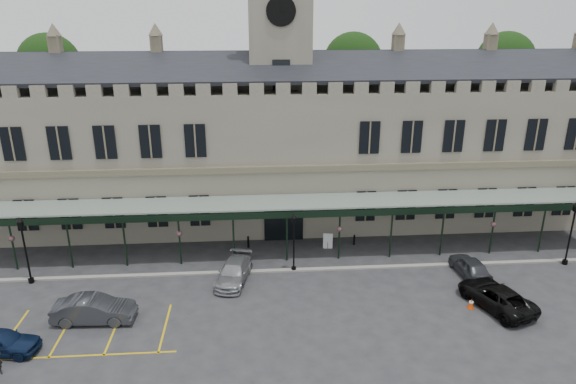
{
  "coord_description": "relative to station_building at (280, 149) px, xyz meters",
  "views": [
    {
      "loc": [
        -2.47,
        -27.91,
        18.31
      ],
      "look_at": [
        0.0,
        6.0,
        6.0
      ],
      "focal_mm": 32.0,
      "sensor_mm": 36.0,
      "label": 1
    }
  ],
  "objects": [
    {
      "name": "ground",
      "position": [
        0.0,
        -15.91,
        -6.47
      ],
      "size": [
        140.0,
        140.0,
        0.0
      ],
      "primitive_type": "plane",
      "color": "#2B2B2D"
    },
    {
      "name": "station_building",
      "position": [
        0.0,
        0.0,
        0.0
      ],
      "size": [
        60.0,
        10.36,
        17.3
      ],
      "color": "slate",
      "rests_on": "ground"
    },
    {
      "name": "clock_tower",
      "position": [
        0.0,
        0.09,
        6.64
      ],
      "size": [
        5.6,
        5.6,
        24.8
      ],
      "color": "slate",
      "rests_on": "ground"
    },
    {
      "name": "canopy",
      "position": [
        0.0,
        -8.45,
        -4.06
      ],
      "size": [
        50.0,
        4.1,
        4.3
      ],
      "color": "#8C9E93",
      "rests_on": "ground"
    },
    {
      "name": "kerb",
      "position": [
        0.0,
        -10.41,
        -6.41
      ],
      "size": [
        60.0,
        0.4,
        0.12
      ],
      "primitive_type": "cube",
      "color": "gray",
      "rests_on": "ground"
    },
    {
      "name": "parking_markings",
      "position": [
        -14.0,
        -17.41,
        -6.47
      ],
      "size": [
        16.0,
        6.0,
        0.01
      ],
      "primitive_type": null,
      "color": "gold",
      "rests_on": "ground"
    },
    {
      "name": "tree_behind_left",
      "position": [
        -22.0,
        9.09,
        6.35
      ],
      "size": [
        6.0,
        6.0,
        16.0
      ],
      "color": "#332314",
      "rests_on": "ground"
    },
    {
      "name": "tree_behind_mid",
      "position": [
        8.0,
        9.09,
        6.35
      ],
      "size": [
        6.0,
        6.0,
        16.0
      ],
      "color": "#332314",
      "rests_on": "ground"
    },
    {
      "name": "tree_behind_right",
      "position": [
        24.0,
        9.09,
        6.35
      ],
      "size": [
        6.0,
        6.0,
        16.0
      ],
      "color": "#332314",
      "rests_on": "ground"
    },
    {
      "name": "lamp_post_left",
      "position": [
        -18.2,
        -10.78,
        -3.5
      ],
      "size": [
        0.47,
        0.47,
        5.01
      ],
      "color": "black",
      "rests_on": "ground"
    },
    {
      "name": "lamp_post_mid",
      "position": [
        0.39,
        -10.39,
        -3.78
      ],
      "size": [
        0.43,
        0.43,
        4.54
      ],
      "color": "black",
      "rests_on": "ground"
    },
    {
      "name": "lamp_post_right",
      "position": [
        20.91,
        -10.85,
        -3.47
      ],
      "size": [
        0.48,
        0.48,
        5.05
      ],
      "color": "black",
      "rests_on": "ground"
    },
    {
      "name": "traffic_cone",
      "position": [
        11.35,
        -16.21,
        -6.13
      ],
      "size": [
        0.43,
        0.43,
        0.68
      ],
      "rotation": [
        0.0,
        0.0,
        0.17
      ],
      "color": "#E13F07",
      "rests_on": "ground"
    },
    {
      "name": "sign_board",
      "position": [
        3.42,
        -6.9,
        -5.83
      ],
      "size": [
        0.76,
        0.13,
        1.3
      ],
      "rotation": [
        0.0,
        0.0,
        -0.11
      ],
      "color": "black",
      "rests_on": "ground"
    },
    {
      "name": "bollard_left",
      "position": [
        -2.95,
        -6.27,
        -5.99
      ],
      "size": [
        0.17,
        0.17,
        0.96
      ],
      "primitive_type": "cylinder",
      "color": "black",
      "rests_on": "ground"
    },
    {
      "name": "bollard_right",
      "position": [
        5.66,
        -6.4,
        -6.04
      ],
      "size": [
        0.15,
        0.15,
        0.86
      ],
      "primitive_type": "cylinder",
      "color": "black",
      "rests_on": "ground"
    },
    {
      "name": "car_left_a",
      "position": [
        -16.72,
        -18.69,
        -5.75
      ],
      "size": [
        4.37,
        2.18,
        1.43
      ],
      "primitive_type": "imported",
      "rotation": [
        0.0,
        0.0,
        1.45
      ],
      "color": "#0D1C3C",
      "rests_on": "ground"
    },
    {
      "name": "car_left_b",
      "position": [
        -12.38,
        -15.91,
        -5.65
      ],
      "size": [
        5.01,
        1.91,
        1.63
      ],
      "primitive_type": "imported",
      "rotation": [
        0.0,
        0.0,
        1.53
      ],
      "color": "#323439",
      "rests_on": "ground"
    },
    {
      "name": "car_taxi",
      "position": [
        -3.96,
        -11.55,
        -5.77
      ],
      "size": [
        2.98,
        5.1,
        1.39
      ],
      "primitive_type": "imported",
      "rotation": [
        0.0,
        0.0,
        -0.23
      ],
      "color": "gray",
      "rests_on": "ground"
    },
    {
      "name": "car_van",
      "position": [
        13.0,
        -16.13,
        -5.72
      ],
      "size": [
        4.15,
        5.91,
        1.5
      ],
      "primitive_type": "imported",
      "rotation": [
        0.0,
        0.0,
        3.49
      ],
      "color": "black",
      "rests_on": "ground"
    },
    {
      "name": "car_right_a",
      "position": [
        13.0,
        -12.01,
        -5.75
      ],
      "size": [
        1.97,
        4.3,
        1.43
      ],
      "primitive_type": "imported",
      "rotation": [
        0.0,
        0.0,
        3.21
      ],
      "color": "#323439",
      "rests_on": "ground"
    }
  ]
}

